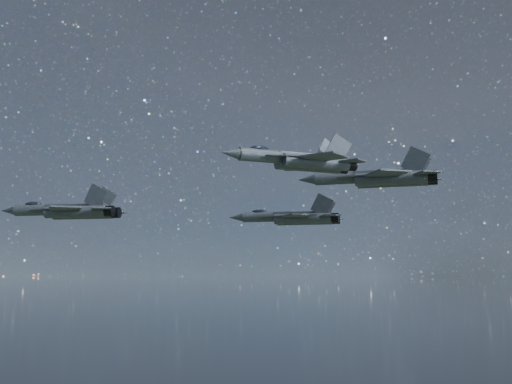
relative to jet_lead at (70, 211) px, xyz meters
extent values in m
cylinder|color=#353D43|center=(-3.86, 1.23, 0.22)|extent=(7.24, 3.59, 1.50)
cone|color=#353D43|center=(-8.26, 2.63, 0.22)|extent=(2.61, 1.98, 1.35)
ellipsoid|color=black|center=(-4.96, 1.58, 0.94)|extent=(2.49, 1.66, 0.74)
cube|color=#353D43|center=(0.91, -0.29, 0.17)|extent=(7.96, 3.77, 1.25)
cylinder|color=#353D43|center=(0.99, -1.32, -0.27)|extent=(8.16, 3.88, 1.50)
cylinder|color=#353D43|center=(1.57, 0.51, -0.27)|extent=(8.16, 3.88, 1.50)
cylinder|color=black|center=(5.20, -2.67, -0.27)|extent=(1.61, 1.70, 1.39)
cylinder|color=black|center=(5.79, -0.83, -0.27)|extent=(1.61, 1.70, 1.39)
cube|color=#353D43|center=(-2.60, -0.54, 0.10)|extent=(4.90, 3.33, 0.12)
cube|color=#353D43|center=(-1.81, 1.94, 0.10)|extent=(5.09, 1.63, 0.12)
cube|color=#353D43|center=(0.10, -3.47, -0.07)|extent=(4.57, 4.92, 0.19)
cube|color=#353D43|center=(2.09, 2.77, -0.07)|extent=(5.52, 5.47, 0.19)
cube|color=#353D43|center=(4.46, -3.74, -0.07)|extent=(2.68, 2.82, 0.14)
cube|color=#353D43|center=(5.80, 0.48, -0.07)|extent=(3.27, 3.26, 0.14)
cube|color=#353D43|center=(3.57, -2.40, 1.56)|extent=(3.15, 1.41, 3.43)
cube|color=#353D43|center=(4.30, -0.11, 1.56)|extent=(3.30, 0.90, 3.43)
cylinder|color=#353D43|center=(26.93, 10.99, 0.63)|extent=(7.49, 3.99, 1.56)
cone|color=#353D43|center=(22.42, 12.62, 0.63)|extent=(2.74, 2.14, 1.40)
ellipsoid|color=black|center=(25.80, 11.40, 1.38)|extent=(2.60, 1.80, 0.77)
cube|color=#353D43|center=(31.83, 9.21, 0.58)|extent=(8.23, 4.21, 1.30)
cylinder|color=#353D43|center=(31.86, 8.14, 0.13)|extent=(8.43, 4.33, 1.56)
cylinder|color=#353D43|center=(32.54, 10.02, 0.13)|extent=(8.43, 4.33, 1.56)
cylinder|color=black|center=(36.19, 6.57, 0.13)|extent=(1.71, 1.80, 1.44)
cylinder|color=black|center=(36.87, 8.45, 0.13)|extent=(1.71, 1.80, 1.44)
cube|color=#353D43|center=(28.17, 9.10, 0.51)|extent=(5.03, 3.62, 0.12)
cube|color=#353D43|center=(29.09, 11.64, 0.51)|extent=(5.31, 1.89, 0.12)
cube|color=#353D43|center=(30.86, 5.95, 0.33)|extent=(4.62, 5.00, 0.20)
cube|color=#353D43|center=(33.17, 12.35, 0.33)|extent=(5.73, 5.65, 0.20)
cube|color=#353D43|center=(35.37, 5.48, 0.33)|extent=(2.70, 2.87, 0.15)
cube|color=#353D43|center=(36.94, 9.81, 0.33)|extent=(3.40, 3.37, 0.15)
cube|color=#353D43|center=(34.50, 6.91, 2.03)|extent=(3.23, 1.59, 3.56)
cube|color=#353D43|center=(35.36, 9.27, 2.03)|extent=(3.41, 1.07, 3.56)
cylinder|color=#353D43|center=(23.83, -14.17, 4.81)|extent=(7.18, 3.35, 1.48)
cone|color=#353D43|center=(19.44, -15.42, 4.81)|extent=(2.56, 1.90, 1.33)
ellipsoid|color=black|center=(22.74, -14.48, 5.52)|extent=(2.45, 1.58, 0.73)
cube|color=#353D43|center=(28.59, -12.83, 4.76)|extent=(7.90, 3.50, 1.24)
cylinder|color=#353D43|center=(29.22, -13.64, 4.33)|extent=(8.10, 3.61, 1.48)
cylinder|color=#353D43|center=(28.70, -11.81, 4.33)|extent=(8.10, 3.61, 1.48)
cylinder|color=black|center=(33.43, -12.45, 4.33)|extent=(1.56, 1.66, 1.37)
cylinder|color=black|center=(32.91, -10.61, 4.33)|extent=(1.56, 1.66, 1.37)
cube|color=#353D43|center=(25.83, -14.94, 4.69)|extent=(5.02, 1.46, 0.11)
cube|color=#353D43|center=(25.13, -12.47, 4.69)|extent=(4.89, 3.17, 0.11)
cube|color=#353D43|center=(29.66, -15.89, 4.52)|extent=(5.46, 5.43, 0.19)
cube|color=#353D43|center=(27.90, -9.66, 4.52)|extent=(4.61, 4.94, 0.19)
cube|color=#353D43|center=(33.40, -13.74, 4.52)|extent=(3.23, 3.23, 0.14)
cube|color=#353D43|center=(32.21, -9.53, 4.52)|extent=(2.71, 2.84, 0.14)
cube|color=#353D43|center=(31.94, -13.12, 6.14)|extent=(3.28, 0.79, 3.39)
cube|color=#353D43|center=(31.29, -10.83, 6.14)|extent=(3.15, 1.30, 3.39)
cylinder|color=#353D43|center=(36.52, 1.21, 5.17)|extent=(8.28, 4.99, 1.75)
cone|color=#353D43|center=(31.61, 3.41, 5.17)|extent=(3.10, 2.53, 1.57)
ellipsoid|color=black|center=(35.30, 1.76, 6.01)|extent=(2.92, 2.17, 0.86)
cube|color=#353D43|center=(41.84, -1.18, 5.12)|extent=(9.07, 5.30, 1.46)
cylinder|color=#353D43|center=(41.79, -2.39, 4.61)|extent=(9.31, 5.45, 1.75)
cylinder|color=#353D43|center=(42.71, -0.34, 4.61)|extent=(9.31, 5.45, 1.75)
cylinder|color=black|center=(46.49, -4.50, 4.61)|extent=(1.99, 2.07, 1.61)
cylinder|color=black|center=(47.41, -2.46, 4.61)|extent=(1.99, 2.07, 1.61)
cube|color=#353D43|center=(37.74, -1.00, 5.04)|extent=(5.47, 4.37, 0.13)
cube|color=#353D43|center=(38.98, 1.76, 5.04)|extent=(5.96, 2.53, 0.13)
cube|color=#353D43|center=(40.48, -4.75, 4.84)|extent=(4.88, 5.35, 0.22)
cube|color=#353D43|center=(43.61, 2.20, 4.84)|extent=(6.38, 6.22, 0.22)
cube|color=#353D43|center=(45.49, -5.65, 4.84)|extent=(2.85, 3.05, 0.17)
cube|color=#353D43|center=(47.60, -0.94, 4.84)|extent=(3.78, 3.73, 0.17)
cube|color=#353D43|center=(44.64, -3.98, 6.74)|extent=(3.50, 2.04, 3.99)
cube|color=#353D43|center=(45.79, -1.42, 6.74)|extent=(3.74, 1.47, 3.99)
camera|label=1|loc=(15.06, -78.23, -8.32)|focal=42.00mm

